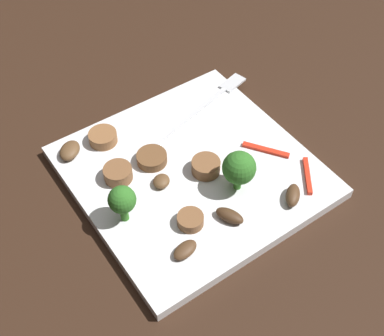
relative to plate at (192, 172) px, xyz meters
The scene contains 17 objects.
ground_plane 0.01m from the plate, ahead, with size 1.40×1.40×0.00m, color black.
plate is the anchor object (origin of this frame).
fork 0.10m from the plate, 46.66° to the left, with size 0.18×0.06×0.00m.
broccoli_floret_0 0.10m from the plate, behind, with size 0.03×0.03×0.05m.
broccoli_floret_1 0.07m from the plate, 64.03° to the right, with size 0.04×0.04×0.05m.
sausage_slice_0 0.08m from the plate, 155.11° to the left, with size 0.03×0.03×0.02m, color brown.
sausage_slice_1 0.05m from the plate, 133.02° to the left, with size 0.03×0.03×0.01m, color brown.
sausage_slice_2 0.08m from the plate, 126.12° to the right, with size 0.03×0.03×0.01m, color brown.
sausage_slice_3 0.02m from the plate, 50.38° to the right, with size 0.03×0.03×0.02m, color brown.
sausage_slice_4 0.11m from the plate, 123.35° to the left, with size 0.03×0.03×0.01m, color brown.
mushroom_0 0.11m from the plate, 128.40° to the right, with size 0.03×0.02×0.01m, color #4C331E.
mushroom_1 0.12m from the plate, 57.20° to the right, with size 0.03×0.01×0.01m, color #4C331E.
mushroom_2 0.08m from the plate, 95.81° to the right, with size 0.03×0.02×0.01m, color #422B19.
mushroom_3 0.04m from the plate, behind, with size 0.02×0.02×0.01m, color brown.
mushroom_4 0.14m from the plate, 136.45° to the left, with size 0.03×0.02×0.01m, color brown.
pepper_strip_0 0.09m from the plate, 17.91° to the right, with size 0.06×0.01×0.00m, color red.
pepper_strip_1 0.13m from the plate, 40.84° to the right, with size 0.05×0.01×0.00m, color red.
Camera 1 is at (-0.22, -0.31, 0.45)m, focal length 47.90 mm.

